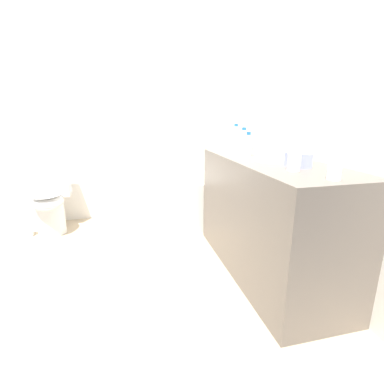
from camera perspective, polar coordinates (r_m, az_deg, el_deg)
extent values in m
plane|color=tan|center=(2.48, -16.16, -14.69)|extent=(3.99, 3.99, 0.00)
cube|color=silver|center=(3.47, -17.16, 16.07)|extent=(3.39, 0.10, 2.59)
cube|color=silver|center=(2.56, 19.82, 16.25)|extent=(0.10, 2.93, 2.59)
cube|color=silver|center=(3.23, -3.86, -1.75)|extent=(1.56, 0.75, 0.52)
cube|color=white|center=(3.17, -3.93, 2.08)|extent=(1.28, 0.54, 0.09)
cylinder|color=#AEAEB3|center=(3.31, 6.48, 4.01)|extent=(0.09, 0.03, 0.03)
cylinder|color=#AEAEB3|center=(3.44, -5.05, 10.65)|extent=(0.27, 0.03, 0.54)
cylinder|color=#AEAEB3|center=(3.41, -12.21, 7.70)|extent=(0.30, 0.03, 0.03)
cylinder|color=white|center=(3.31, -26.39, -4.51)|extent=(0.27, 0.27, 0.36)
ellipsoid|color=white|center=(3.21, -26.94, -1.78)|extent=(0.30, 0.37, 0.14)
ellipsoid|color=white|center=(3.19, -27.12, -0.40)|extent=(0.29, 0.35, 0.02)
cube|color=white|center=(3.39, -26.47, 2.23)|extent=(0.37, 0.17, 0.36)
cylinder|color=#A6A6AB|center=(3.36, -26.85, 5.28)|extent=(0.03, 0.03, 0.01)
cube|color=#6B6056|center=(2.27, 14.80, -4.99)|extent=(0.57, 1.51, 0.89)
cylinder|color=white|center=(2.11, 16.19, 6.90)|extent=(0.28, 0.28, 0.07)
cylinder|color=#A7A7AC|center=(2.21, 20.31, 6.91)|extent=(0.02, 0.02, 0.07)
cylinder|color=#A7A7AC|center=(2.18, 19.36, 7.79)|extent=(0.09, 0.02, 0.02)
cylinder|color=#A7A7AC|center=(2.16, 21.15, 6.23)|extent=(0.03, 0.03, 0.04)
cylinder|color=#A7A7AC|center=(2.26, 19.43, 6.76)|extent=(0.03, 0.03, 0.04)
cylinder|color=silver|center=(2.71, 8.73, 10.65)|extent=(0.07, 0.07, 0.21)
cylinder|color=blue|center=(2.70, 8.84, 13.12)|extent=(0.04, 0.04, 0.02)
cylinder|color=silver|center=(2.50, 10.29, 9.93)|extent=(0.06, 0.06, 0.19)
cylinder|color=blue|center=(2.49, 10.41, 12.37)|extent=(0.04, 0.04, 0.02)
cylinder|color=silver|center=(2.34, 11.19, 9.20)|extent=(0.06, 0.06, 0.16)
cylinder|color=blue|center=(2.34, 11.31, 11.45)|extent=(0.03, 0.03, 0.02)
cylinder|color=white|center=(1.62, 26.66, 3.89)|extent=(0.07, 0.07, 0.10)
cylinder|color=white|center=(1.78, 19.78, 5.64)|extent=(0.08, 0.08, 0.10)
cube|color=white|center=(2.43, 12.18, 7.67)|extent=(0.09, 0.06, 0.02)
cube|color=#9EA9E1|center=(1.90, 20.49, 5.96)|extent=(0.12, 0.12, 0.09)
cylinder|color=white|center=(3.38, -30.21, -6.63)|extent=(0.11, 0.11, 0.14)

